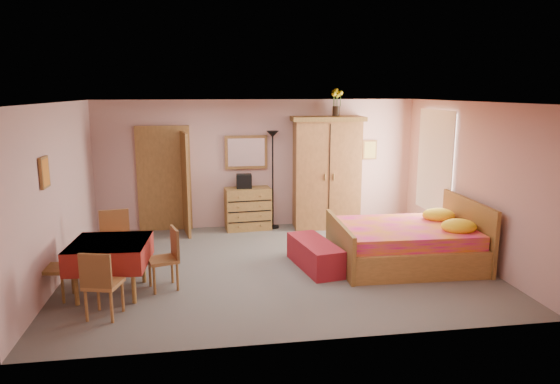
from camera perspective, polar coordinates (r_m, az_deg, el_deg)
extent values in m
plane|color=slate|center=(8.13, -0.37, -8.41)|extent=(6.50, 6.50, 0.00)
plane|color=brown|center=(7.65, -0.40, 10.24)|extent=(6.50, 6.50, 0.00)
cube|color=tan|center=(10.23, -2.46, 3.23)|extent=(6.50, 0.10, 2.60)
cube|color=tan|center=(5.39, 3.55, -4.33)|extent=(6.50, 0.10, 2.60)
cube|color=tan|center=(7.99, -24.11, -0.11)|extent=(0.10, 5.00, 2.60)
cube|color=tan|center=(8.86, 20.89, 1.19)|extent=(0.10, 5.00, 2.60)
cube|color=#9E6B35|center=(10.21, -13.08, 1.36)|extent=(1.06, 0.12, 2.15)
cube|color=white|center=(9.86, 17.34, 3.29)|extent=(0.08, 1.40, 1.95)
cube|color=orange|center=(7.35, -25.33, 2.03)|extent=(0.04, 0.32, 0.42)
cube|color=#D8BF59|center=(10.69, 10.22, 4.77)|extent=(0.30, 0.04, 0.40)
cube|color=olive|center=(10.12, -3.69, -1.91)|extent=(0.94, 0.53, 0.85)
cube|color=white|center=(10.13, -3.88, 4.56)|extent=(0.86, 0.05, 0.68)
cube|color=black|center=(10.00, -4.14, 1.24)|extent=(0.31, 0.23, 0.28)
cube|color=black|center=(10.09, -0.84, 1.37)|extent=(0.29, 0.29, 1.99)
cube|color=#9B6334|center=(10.20, 5.31, 2.23)|extent=(1.48, 0.82, 2.27)
cube|color=yellow|center=(10.18, 6.46, 10.16)|extent=(0.22, 0.22, 0.55)
cube|color=#DB1584|center=(8.33, 14.05, -4.51)|extent=(2.31, 1.84, 1.04)
cube|color=maroon|center=(8.00, 3.99, -7.14)|extent=(0.70, 1.36, 0.43)
cube|color=maroon|center=(7.34, -18.73, -8.18)|extent=(1.08, 1.08, 0.75)
cube|color=#B0743B|center=(6.62, -19.53, -9.79)|extent=(0.49, 0.49, 0.88)
cube|color=#9E6935|center=(8.02, -18.25, -5.62)|extent=(0.51, 0.51, 0.97)
cube|color=olive|center=(7.42, -24.37, -7.89)|extent=(0.45, 0.45, 0.87)
cube|color=#9C6835|center=(7.28, -13.25, -7.48)|extent=(0.49, 0.49, 0.87)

